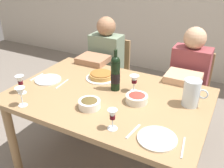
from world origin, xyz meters
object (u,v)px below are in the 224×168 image
at_px(water_pitcher, 191,94).
at_px(wine_glass_spare, 20,81).
at_px(diner_right, 185,88).
at_px(dining_table, 108,105).
at_px(dinner_plate_left_setting, 48,80).
at_px(chair_left, 112,72).
at_px(chair_right, 189,89).
at_px(wine_glass_right_diner, 21,93).
at_px(wine_glass_left_diner, 134,80).
at_px(dinner_plate_right_setting, 157,138).
at_px(olive_bowl, 89,103).
at_px(baked_tart, 101,75).
at_px(wine_bottle, 115,73).
at_px(salad_bowl, 137,98).
at_px(diner_left, 102,70).
at_px(wine_glass_centre, 112,116).

height_order(water_pitcher, wine_glass_spare, water_pitcher).
bearing_deg(diner_right, dining_table, 55.80).
bearing_deg(dinner_plate_left_setting, chair_left, 82.74).
bearing_deg(chair_right, dinner_plate_left_setting, 42.25).
bearing_deg(wine_glass_right_diner, wine_glass_spare, 137.32).
bearing_deg(wine_glass_left_diner, dinner_plate_right_setting, -53.08).
bearing_deg(dining_table, dinner_plate_left_setting, -177.15).
distance_m(wine_glass_right_diner, chair_left, 1.37).
distance_m(olive_bowl, chair_right, 1.26).
distance_m(dining_table, chair_left, 1.02).
distance_m(chair_left, diner_right, 0.94).
bearing_deg(water_pitcher, chair_right, 100.22).
bearing_deg(water_pitcher, dinner_plate_left_setting, -171.63).
bearing_deg(wine_glass_right_diner, olive_bowl, 24.93).
xyz_separation_m(wine_glass_right_diner, chair_right, (0.90, 1.33, -0.37)).
height_order(baked_tart, wine_glass_spare, wine_glass_spare).
relative_size(wine_bottle, salad_bowl, 2.05).
xyz_separation_m(wine_bottle, wine_glass_right_diner, (-0.47, -0.52, -0.04)).
xyz_separation_m(water_pitcher, wine_glass_spare, (-1.19, -0.43, 0.02)).
bearing_deg(baked_tart, diner_left, 120.40).
relative_size(olive_bowl, chair_left, 0.18).
relative_size(diner_left, chair_right, 1.33).
height_order(wine_glass_right_diner, chair_right, wine_glass_right_diner).
bearing_deg(diner_right, wine_bottle, 52.28).
xyz_separation_m(wine_bottle, chair_right, (0.44, 0.81, -0.40)).
distance_m(wine_bottle, baked_tart, 0.26).
xyz_separation_m(dinner_plate_right_setting, diner_left, (-0.95, 0.99, -0.15)).
distance_m(wine_glass_left_diner, dinner_plate_left_setting, 0.75).
bearing_deg(chair_left, chair_right, 179.44).
distance_m(wine_glass_spare, dinner_plate_right_setting, 1.11).
xyz_separation_m(dining_table, wine_bottle, (0.01, 0.10, 0.23)).
xyz_separation_m(wine_glass_left_diner, wine_glass_spare, (-0.75, -0.43, 0.00)).
bearing_deg(diner_left, chair_left, -90.15).
bearing_deg(water_pitcher, wine_glass_left_diner, -179.63).
relative_size(wine_glass_left_diner, wine_glass_right_diner, 0.95).
bearing_deg(dinner_plate_right_setting, dining_table, 147.02).
height_order(chair_left, diner_left, diner_left).
xyz_separation_m(baked_tart, wine_glass_left_diner, (0.34, -0.08, 0.07)).
distance_m(water_pitcher, baked_tart, 0.78).
xyz_separation_m(salad_bowl, chair_left, (-0.69, 0.90, -0.30)).
bearing_deg(diner_right, wine_glass_spare, 42.26).
height_order(olive_bowl, wine_glass_centre, wine_glass_centre).
xyz_separation_m(wine_bottle, wine_glass_left_diner, (0.14, 0.04, -0.04)).
bearing_deg(diner_right, water_pitcher, 104.29).
relative_size(dining_table, chair_right, 1.72).
height_order(wine_glass_right_diner, chair_left, wine_glass_right_diner).
xyz_separation_m(salad_bowl, dinner_plate_left_setting, (-0.81, -0.03, -0.03)).
relative_size(baked_tart, diner_left, 0.23).
bearing_deg(dinner_plate_left_setting, wine_glass_right_diner, -73.88).
relative_size(wine_glass_centre, chair_left, 0.16).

